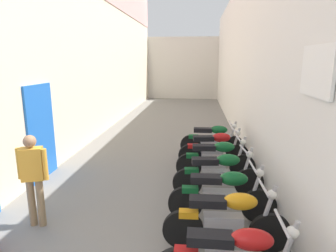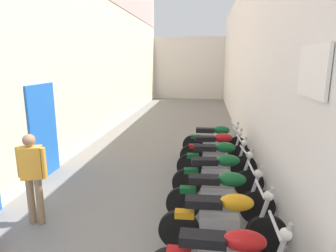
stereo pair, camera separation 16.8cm
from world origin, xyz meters
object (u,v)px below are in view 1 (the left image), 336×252
Objects in this scene: motorcycle_sixth at (216,158)px; pedestrian_mid_alley at (33,174)px; motorcycle_third at (227,219)px; motorcycle_seventh at (214,148)px; motorcycle_fifth at (219,173)px; motorcycle_fourth at (223,194)px; motorcycle_eighth at (213,139)px.

motorcycle_sixth is 1.18× the size of pedestrian_mid_alley.
motorcycle_third and motorcycle_seventh have the same top height.
motorcycle_third is 1.00× the size of motorcycle_fifth.
motorcycle_fourth is 1.18× the size of pedestrian_mid_alley.
motorcycle_fourth is 2.66m from motorcycle_seventh.
motorcycle_fourth is at bearing -90.00° from motorcycle_seventh.
motorcycle_fourth and motorcycle_seventh have the same top height.
pedestrian_mid_alley is (-3.10, -2.30, 0.42)m from motorcycle_sixth.
motorcycle_sixth is (-0.00, 1.84, 0.00)m from motorcycle_fourth.
motorcycle_third and motorcycle_sixth have the same top height.
motorcycle_fifth is 3.42m from pedestrian_mid_alley.
pedestrian_mid_alley is (-3.10, -1.39, 0.42)m from motorcycle_fifth.
motorcycle_third is 3.15m from pedestrian_mid_alley.
pedestrian_mid_alley is at bearing -155.90° from motorcycle_fifth.
motorcycle_sixth and motorcycle_seventh have the same top height.
motorcycle_sixth is 0.82m from motorcycle_seventh.
motorcycle_sixth and motorcycle_eighth have the same top height.
motorcycle_fifth is (-0.00, 1.74, 0.00)m from motorcycle_third.
pedestrian_mid_alley reaches higher than motorcycle_eighth.
motorcycle_sixth is 1.00× the size of motorcycle_eighth.
motorcycle_eighth is at bearing 90.00° from motorcycle_fourth.
motorcycle_third is at bearing -90.00° from motorcycle_sixth.
motorcycle_seventh is (-0.00, 1.74, 0.00)m from motorcycle_fifth.
motorcycle_third is at bearing -90.00° from motorcycle_fourth.
motorcycle_sixth is at bearing 90.00° from motorcycle_fourth.
pedestrian_mid_alley reaches higher than motorcycle_third.
motorcycle_seventh is at bearing 90.00° from motorcycle_sixth.
motorcycle_sixth is at bearing 90.00° from motorcycle_fifth.
motorcycle_fifth is 0.92m from motorcycle_sixth.
pedestrian_mid_alley reaches higher than motorcycle_fourth.
motorcycle_sixth is 1.71m from motorcycle_eighth.
motorcycle_third is 1.00× the size of motorcycle_eighth.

